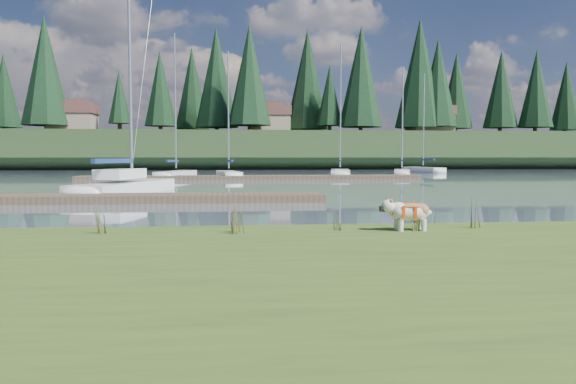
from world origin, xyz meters
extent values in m
plane|color=gray|center=(0.00, 30.00, 0.00)|extent=(200.00, 200.00, 0.00)
cube|color=#3B541C|center=(0.00, -6.00, 0.17)|extent=(60.00, 9.00, 0.35)
cube|color=black|center=(0.00, 73.00, 2.50)|extent=(200.00, 20.00, 5.00)
cylinder|color=silver|center=(3.60, -2.72, 0.46)|extent=(0.11, 0.11, 0.22)
cylinder|color=silver|center=(3.59, -2.50, 0.46)|extent=(0.11, 0.11, 0.22)
cylinder|color=silver|center=(4.05, -2.70, 0.46)|extent=(0.11, 0.11, 0.22)
cylinder|color=silver|center=(4.04, -2.48, 0.46)|extent=(0.11, 0.11, 0.22)
ellipsoid|color=silver|center=(3.83, -2.60, 0.70)|extent=(0.75, 0.39, 0.35)
ellipsoid|color=#986538|center=(3.83, -2.60, 0.81)|extent=(0.52, 0.36, 0.12)
ellipsoid|color=silver|center=(3.38, -2.61, 0.81)|extent=(0.27, 0.28, 0.26)
cube|color=black|center=(3.27, -2.62, 0.76)|extent=(0.08, 0.13, 0.10)
cube|color=silver|center=(-4.49, 13.96, 0.22)|extent=(3.79, 8.22, 0.70)
ellipsoid|color=silver|center=(-3.48, 17.83, 0.22)|extent=(2.25, 2.56, 0.70)
cylinder|color=silver|center=(-4.31, 14.66, 6.87)|extent=(0.14, 0.14, 12.14)
cube|color=navy|center=(-4.79, 12.81, 1.55)|extent=(1.12, 3.58, 0.20)
cube|color=silver|center=(-4.61, 13.51, 0.95)|extent=(1.97, 3.14, 0.45)
cube|color=#4C3D2C|center=(-4.00, 9.00, 0.15)|extent=(16.00, 2.00, 0.30)
cube|color=#4C3D2C|center=(2.00, 30.00, 0.15)|extent=(26.00, 2.20, 0.30)
cube|color=silver|center=(-4.02, 33.29, 0.22)|extent=(2.93, 7.07, 0.70)
ellipsoid|color=silver|center=(-3.33, 36.67, 0.22)|extent=(1.85, 2.15, 0.70)
cylinder|color=silver|center=(-4.02, 33.29, 6.19)|extent=(0.12, 0.12, 10.77)
cube|color=navy|center=(-4.21, 32.37, 1.40)|extent=(0.75, 2.73, 0.20)
cube|color=silver|center=(0.23, 32.25, 0.22)|extent=(2.17, 6.01, 0.70)
ellipsoid|color=silver|center=(-0.19, 35.16, 0.22)|extent=(1.50, 1.77, 0.70)
cylinder|color=silver|center=(0.23, 32.25, 5.42)|extent=(0.12, 0.12, 9.24)
cube|color=navy|center=(0.35, 31.46, 1.40)|extent=(0.53, 2.34, 0.20)
cube|color=silver|center=(10.12, 36.58, 0.22)|extent=(2.87, 7.23, 0.70)
ellipsoid|color=silver|center=(10.76, 40.05, 0.22)|extent=(1.87, 2.17, 0.70)
cylinder|color=silver|center=(10.12, 36.58, 6.22)|extent=(0.12, 0.12, 10.85)
cube|color=navy|center=(9.94, 35.64, 1.40)|extent=(0.71, 2.80, 0.20)
cube|color=silver|center=(15.69, 36.28, 0.22)|extent=(2.93, 5.92, 0.70)
ellipsoid|color=silver|center=(16.52, 39.05, 0.22)|extent=(1.66, 1.88, 0.70)
cylinder|color=silver|center=(15.69, 36.28, 5.26)|extent=(0.12, 0.12, 8.93)
cube|color=navy|center=(15.46, 35.53, 1.40)|extent=(0.86, 2.26, 0.20)
cube|color=silver|center=(21.48, 47.25, 0.22)|extent=(2.87, 6.89, 0.70)
ellipsoid|color=silver|center=(20.79, 50.54, 0.22)|extent=(1.81, 2.09, 0.70)
cylinder|color=silver|center=(21.48, 47.25, 5.81)|extent=(0.12, 0.12, 10.02)
cube|color=navy|center=(21.67, 46.35, 1.40)|extent=(0.74, 2.66, 0.20)
cone|color=#475B23|center=(0.49, -2.71, 0.68)|extent=(0.03, 0.03, 0.66)
cone|color=brown|center=(0.60, -2.78, 0.61)|extent=(0.03, 0.03, 0.53)
cone|color=#475B23|center=(0.55, -2.68, 0.71)|extent=(0.03, 0.03, 0.73)
cone|color=brown|center=(0.63, -2.74, 0.58)|extent=(0.03, 0.03, 0.46)
cone|color=#475B23|center=(0.51, -2.79, 0.65)|extent=(0.03, 0.03, 0.59)
cone|color=#475B23|center=(0.46, -2.45, 0.58)|extent=(0.03, 0.03, 0.47)
cone|color=brown|center=(0.57, -2.52, 0.54)|extent=(0.03, 0.03, 0.37)
cone|color=#475B23|center=(0.52, -2.42, 0.61)|extent=(0.03, 0.03, 0.51)
cone|color=brown|center=(0.60, -2.48, 0.51)|extent=(0.03, 0.03, 0.33)
cone|color=#475B23|center=(0.48, -2.53, 0.56)|extent=(0.03, 0.03, 0.42)
cone|color=#475B23|center=(3.83, -2.62, 0.61)|extent=(0.03, 0.03, 0.52)
cone|color=brown|center=(3.94, -2.69, 0.56)|extent=(0.03, 0.03, 0.42)
cone|color=#475B23|center=(3.89, -2.59, 0.64)|extent=(0.03, 0.03, 0.57)
cone|color=brown|center=(3.97, -2.65, 0.53)|extent=(0.03, 0.03, 0.36)
cone|color=#475B23|center=(3.85, -2.70, 0.58)|extent=(0.03, 0.03, 0.47)
cone|color=#475B23|center=(-1.98, -2.39, 0.64)|extent=(0.03, 0.03, 0.59)
cone|color=brown|center=(-1.87, -2.46, 0.59)|extent=(0.03, 0.03, 0.47)
cone|color=#475B23|center=(-1.92, -2.36, 0.67)|extent=(0.03, 0.03, 0.65)
cone|color=brown|center=(-1.84, -2.42, 0.56)|extent=(0.03, 0.03, 0.41)
cone|color=#475B23|center=(-1.96, -2.47, 0.61)|extent=(0.03, 0.03, 0.53)
cone|color=#475B23|center=(2.40, -2.41, 0.52)|extent=(0.03, 0.03, 0.34)
cone|color=brown|center=(2.51, -2.48, 0.49)|extent=(0.03, 0.03, 0.27)
cone|color=#475B23|center=(2.46, -2.38, 0.54)|extent=(0.03, 0.03, 0.37)
cone|color=brown|center=(2.54, -2.44, 0.47)|extent=(0.03, 0.03, 0.24)
cone|color=#475B23|center=(2.42, -2.49, 0.50)|extent=(0.03, 0.03, 0.31)
cone|color=#475B23|center=(5.10, -2.38, 0.65)|extent=(0.03, 0.03, 0.60)
cone|color=brown|center=(5.21, -2.45, 0.59)|extent=(0.03, 0.03, 0.48)
cone|color=#475B23|center=(5.16, -2.35, 0.68)|extent=(0.03, 0.03, 0.65)
cone|color=brown|center=(5.24, -2.41, 0.56)|extent=(0.03, 0.03, 0.42)
cone|color=#475B23|center=(5.12, -2.46, 0.62)|extent=(0.03, 0.03, 0.54)
cube|color=#33281C|center=(0.00, -1.60, 0.07)|extent=(60.00, 0.50, 0.14)
cylinder|color=#382619|center=(-25.00, 68.00, 5.90)|extent=(0.60, 0.60, 1.80)
cone|color=black|center=(-25.00, 68.00, 13.55)|extent=(6.60, 6.60, 15.00)
cylinder|color=#382619|center=(-10.00, 72.00, 5.90)|extent=(0.60, 0.60, 1.80)
cone|color=black|center=(-10.00, 72.00, 11.75)|extent=(4.84, 4.84, 11.00)
cylinder|color=#382619|center=(3.00, 66.00, 5.90)|extent=(0.60, 0.60, 1.80)
cone|color=black|center=(3.00, 66.00, 13.10)|extent=(6.16, 6.16, 14.00)
cylinder|color=#382619|center=(15.00, 70.00, 5.90)|extent=(0.60, 0.60, 1.80)
cone|color=black|center=(15.00, 70.00, 10.85)|extent=(3.96, 3.96, 9.00)
cylinder|color=#382619|center=(28.00, 68.00, 5.90)|extent=(0.60, 0.60, 1.80)
cone|color=black|center=(28.00, 68.00, 14.00)|extent=(7.04, 7.04, 16.00)
cylinder|color=#382619|center=(42.00, 71.00, 5.90)|extent=(0.60, 0.60, 1.80)
cone|color=black|center=(42.00, 71.00, 12.20)|extent=(5.28, 5.28, 12.00)
cube|color=gray|center=(-22.00, 70.00, 6.40)|extent=(6.00, 5.00, 2.80)
cube|color=brown|center=(-22.00, 70.00, 8.50)|extent=(6.30, 5.30, 1.40)
cube|color=brown|center=(-22.00, 70.00, 9.30)|extent=(4.20, 3.60, 0.70)
cube|color=gray|center=(6.00, 71.00, 6.40)|extent=(6.00, 5.00, 2.80)
cube|color=brown|center=(6.00, 71.00, 8.50)|extent=(6.30, 5.30, 1.40)
cube|color=brown|center=(6.00, 71.00, 9.30)|extent=(4.20, 3.60, 0.70)
cube|color=gray|center=(30.00, 69.00, 6.40)|extent=(6.00, 5.00, 2.80)
cube|color=brown|center=(30.00, 69.00, 8.50)|extent=(6.30, 5.30, 1.40)
cube|color=brown|center=(30.00, 69.00, 9.30)|extent=(4.20, 3.60, 0.70)
camera|label=1|loc=(0.47, -12.84, 1.74)|focal=35.00mm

